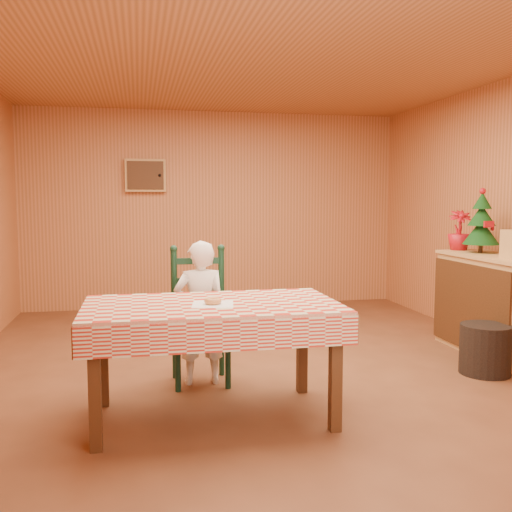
{
  "coord_description": "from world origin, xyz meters",
  "views": [
    {
      "loc": [
        -0.99,
        -4.63,
        1.44
      ],
      "look_at": [
        0.0,
        0.2,
        0.95
      ],
      "focal_mm": 40.0,
      "sensor_mm": 36.0,
      "label": 1
    }
  ],
  "objects": [
    {
      "name": "flower_arrangement",
      "position": [
        2.18,
        0.59,
        1.13
      ],
      "size": [
        0.28,
        0.28,
        0.4
      ],
      "primitive_type": "imported",
      "rotation": [
        0.0,
        0.0,
        -0.27
      ],
      "color": "#B3101A",
      "rests_on": "shelf_unit"
    },
    {
      "name": "ladder_chair",
      "position": [
        -0.54,
        -0.21,
        0.5
      ],
      "size": [
        0.44,
        0.4,
        1.08
      ],
      "color": "black",
      "rests_on": "ground"
    },
    {
      "name": "seated_child",
      "position": [
        -0.54,
        -0.27,
        0.56
      ],
      "size": [
        0.41,
        0.27,
        1.12
      ],
      "primitive_type": "imported",
      "rotation": [
        0.0,
        0.0,
        3.14
      ],
      "color": "white",
      "rests_on": "ground"
    },
    {
      "name": "christmas_tree",
      "position": [
        2.23,
        0.29,
        1.21
      ],
      "size": [
        0.34,
        0.34,
        0.62
      ],
      "color": "#492913",
      "rests_on": "shelf_unit"
    },
    {
      "name": "napkin",
      "position": [
        -0.54,
        -1.05,
        0.77
      ],
      "size": [
        0.3,
        0.3,
        0.0
      ],
      "primitive_type": "cube",
      "rotation": [
        0.0,
        0.0,
        -0.16
      ],
      "color": "white",
      "rests_on": "dining_table"
    },
    {
      "name": "dining_table",
      "position": [
        -0.54,
        -1.0,
        0.69
      ],
      "size": [
        1.66,
        0.96,
        0.77
      ],
      "color": "#492913",
      "rests_on": "ground"
    },
    {
      "name": "shelf_unit",
      "position": [
        2.22,
        0.04,
        0.47
      ],
      "size": [
        0.54,
        1.24,
        0.93
      ],
      "color": "tan",
      "rests_on": "ground"
    },
    {
      "name": "storage_bin",
      "position": [
        1.8,
        -0.5,
        0.21
      ],
      "size": [
        0.51,
        0.51,
        0.41
      ],
      "primitive_type": "cylinder",
      "rotation": [
        0.0,
        0.0,
        0.28
      ],
      "color": "black",
      "rests_on": "ground"
    },
    {
      "name": "cabin_walls",
      "position": [
        -0.0,
        0.53,
        1.83
      ],
      "size": [
        5.1,
        6.05,
        2.65
      ],
      "color": "#C07645",
      "rests_on": "ground"
    },
    {
      "name": "ground",
      "position": [
        0.0,
        0.0,
        0.0
      ],
      "size": [
        6.0,
        6.0,
        0.0
      ],
      "primitive_type": "plane",
      "color": "brown",
      "rests_on": "ground"
    },
    {
      "name": "donut",
      "position": [
        -0.54,
        -1.05,
        0.79
      ],
      "size": [
        0.12,
        0.12,
        0.04
      ],
      "primitive_type": "torus",
      "rotation": [
        0.0,
        0.0,
        -0.04
      ],
      "color": "#D1884B",
      "rests_on": "napkin"
    }
  ]
}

